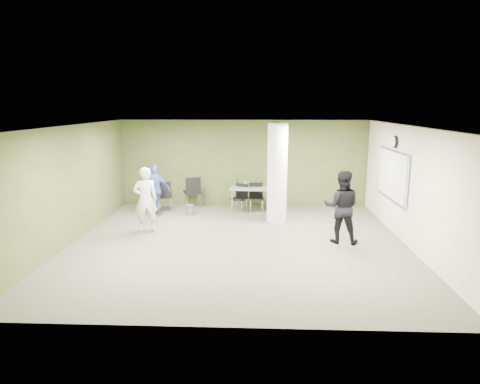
{
  "coord_description": "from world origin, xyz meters",
  "views": [
    {
      "loc": [
        0.47,
        -9.84,
        3.26
      ],
      "look_at": [
        0.0,
        1.0,
        1.05
      ],
      "focal_mm": 32.0,
      "sensor_mm": 36.0,
      "label": 1
    }
  ],
  "objects_px": {
    "chair_back_left": "(164,194)",
    "man_black": "(342,207)",
    "folding_table": "(256,189)",
    "man_blue": "(156,190)",
    "woman_white": "(146,199)"
  },
  "relations": [
    {
      "from": "chair_back_left",
      "to": "man_black",
      "type": "distance_m",
      "value": 5.66
    },
    {
      "from": "woman_white",
      "to": "chair_back_left",
      "type": "bearing_deg",
      "value": -112.9
    },
    {
      "from": "man_blue",
      "to": "folding_table",
      "type": "bearing_deg",
      "value": -169.39
    },
    {
      "from": "woman_white",
      "to": "man_blue",
      "type": "distance_m",
      "value": 1.65
    },
    {
      "from": "folding_table",
      "to": "chair_back_left",
      "type": "height_order",
      "value": "folding_table"
    },
    {
      "from": "chair_back_left",
      "to": "folding_table",
      "type": "bearing_deg",
      "value": 171.76
    },
    {
      "from": "chair_back_left",
      "to": "man_black",
      "type": "xyz_separation_m",
      "value": [
        4.91,
        -2.81,
        0.31
      ]
    },
    {
      "from": "folding_table",
      "to": "man_black",
      "type": "distance_m",
      "value": 3.59
    },
    {
      "from": "folding_table",
      "to": "man_black",
      "type": "relative_size",
      "value": 0.94
    },
    {
      "from": "woman_white",
      "to": "man_black",
      "type": "bearing_deg",
      "value": 149.14
    },
    {
      "from": "folding_table",
      "to": "man_blue",
      "type": "bearing_deg",
      "value": -166.81
    },
    {
      "from": "folding_table",
      "to": "man_black",
      "type": "height_order",
      "value": "man_black"
    },
    {
      "from": "chair_back_left",
      "to": "woman_white",
      "type": "xyz_separation_m",
      "value": [
        -0.02,
        -2.05,
        0.28
      ]
    },
    {
      "from": "man_black",
      "to": "folding_table",
      "type": "bearing_deg",
      "value": -43.79
    },
    {
      "from": "woman_white",
      "to": "man_black",
      "type": "relative_size",
      "value": 0.97
    }
  ]
}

